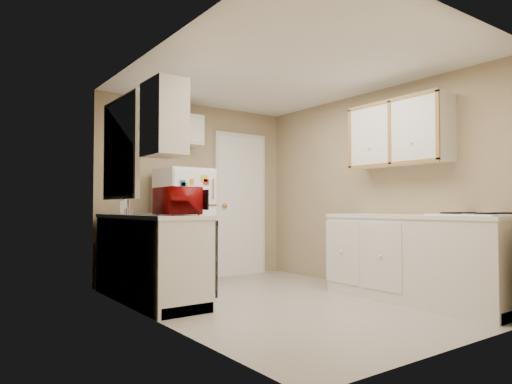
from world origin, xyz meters
TOP-DOWN VIEW (x-y plane):
  - floor at (0.00, 0.00)m, footprint 3.80×3.80m
  - ceiling at (0.00, 0.00)m, footprint 3.80×3.80m
  - wall_left at (-1.40, 0.00)m, footprint 3.80×3.80m
  - wall_right at (1.40, 0.00)m, footprint 3.80×3.80m
  - wall_back at (0.00, 1.90)m, footprint 2.80×2.80m
  - wall_front at (0.00, -1.90)m, footprint 2.80×2.80m
  - left_counter at (-1.10, 0.90)m, footprint 0.60×1.80m
  - dishwasher at (-0.81, 0.30)m, footprint 0.03×0.58m
  - sink at (-1.10, 1.05)m, footprint 0.54×0.74m
  - microwave at (-1.07, 0.31)m, footprint 0.50×0.29m
  - soap_bottle at (-1.15, 1.52)m, footprint 0.13×0.13m
  - window_blinds at (-1.36, 1.05)m, footprint 0.10×0.98m
  - upper_cabinet_left at (-1.25, 0.22)m, footprint 0.30×0.45m
  - refrigerator at (-0.40, 1.50)m, footprint 0.61×0.59m
  - cabinet_over_fridge at (-0.40, 1.75)m, footprint 0.70×0.30m
  - interior_door at (0.70, 1.86)m, footprint 0.86×0.06m
  - right_counter at (1.10, -0.80)m, footprint 0.60×2.00m
  - stove at (1.15, -1.42)m, footprint 0.64×0.76m
  - upper_cabinet_right at (1.25, -0.50)m, footprint 0.30×1.20m

SIDE VIEW (x-z plane):
  - floor at x=0.00m, z-range 0.00..0.00m
  - stove at x=1.15m, z-range 0.00..0.85m
  - left_counter at x=-1.10m, z-range 0.00..0.90m
  - right_counter at x=1.10m, z-range 0.00..0.90m
  - dishwasher at x=-0.81m, z-range 0.13..0.85m
  - refrigerator at x=-0.40m, z-range 0.00..1.46m
  - sink at x=-1.10m, z-range 0.78..0.94m
  - soap_bottle at x=-1.15m, z-range 0.89..1.11m
  - interior_door at x=0.70m, z-range -0.02..2.06m
  - microwave at x=-1.07m, z-range 0.89..1.21m
  - wall_left at x=-1.40m, z-range 1.20..1.20m
  - wall_right at x=1.40m, z-range 1.20..1.20m
  - wall_back at x=0.00m, z-range 1.20..1.20m
  - wall_front at x=0.00m, z-range 1.20..1.20m
  - window_blinds at x=-1.36m, z-range 1.06..2.14m
  - upper_cabinet_left at x=-1.25m, z-range 1.45..2.15m
  - upper_cabinet_right at x=1.25m, z-range 1.45..2.15m
  - cabinet_over_fridge at x=-0.40m, z-range 1.80..2.20m
  - ceiling at x=0.00m, z-range 2.40..2.40m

